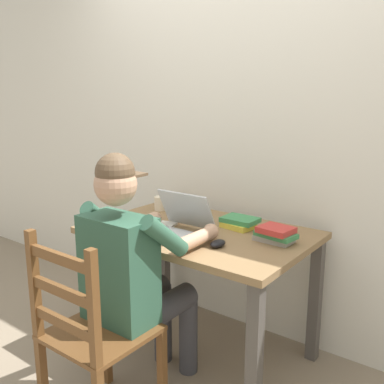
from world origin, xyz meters
The scene contains 13 objects.
ground_plane centered at (0.00, 0.00, 0.00)m, with size 8.00×8.00×0.00m, color gray.
back_wall centered at (0.00, 0.48, 1.30)m, with size 6.00×0.04×2.60m.
desk centered at (0.00, 0.00, 0.65)m, with size 1.21×0.79×0.75m.
seated_person centered at (-0.03, -0.47, 0.68)m, with size 0.50×0.60×1.24m.
wooden_chair centered at (-0.03, -0.75, 0.46)m, with size 0.42×0.42×0.93m.
laptop centered at (-0.05, -0.14, 0.80)m, with size 0.33×0.33×0.22m.
computer_mouse centered at (0.24, -0.17, 0.77)m, with size 0.06×0.10×0.03m, color black.
coffee_mug_white centered at (-0.44, 0.19, 0.80)m, with size 0.11×0.08×0.09m.
coffee_mug_dark centered at (-0.23, 0.13, 0.80)m, with size 0.11×0.07×0.10m.
book_stack_main centered at (0.16, 0.17, 0.78)m, with size 0.19×0.16×0.06m.
book_stack_side centered at (0.43, 0.07, 0.79)m, with size 0.22×0.16×0.08m.
paper_pile_near_laptop centered at (-0.24, -0.10, 0.76)m, with size 0.22×0.16×0.01m, color silver.
landscape_photo_print centered at (-0.44, -0.18, 0.75)m, with size 0.13×0.09×0.00m, color teal.
Camera 1 is at (1.36, -1.86, 1.48)m, focal length 40.86 mm.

